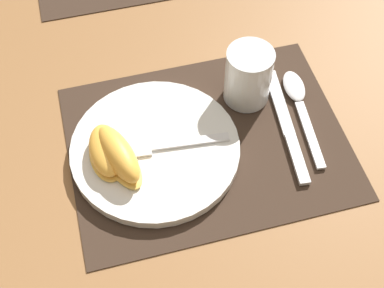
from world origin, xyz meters
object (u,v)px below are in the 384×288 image
plate (156,151)px  juice_glass (248,78)px  citrus_wedge_0 (106,149)px  citrus_wedge_1 (119,155)px  knife (287,127)px  fork (156,146)px  spoon (298,98)px

plate → juice_glass: 0.19m
citrus_wedge_0 → citrus_wedge_1: bearing=-48.2°
knife → citrus_wedge_0: citrus_wedge_0 is taller
fork → citrus_wedge_1: (-0.06, -0.01, 0.02)m
plate → fork: size_ratio=1.33×
knife → fork: 0.21m
knife → fork: bearing=178.5°
plate → juice_glass: (0.17, 0.07, 0.03)m
spoon → fork: fork is taller
knife → citrus_wedge_1: 0.27m
knife → plate: bearing=178.6°
citrus_wedge_0 → plate: bearing=-4.9°
juice_glass → citrus_wedge_1: bearing=-158.9°
citrus_wedge_0 → citrus_wedge_1: size_ratio=0.81×
juice_glass → spoon: 0.09m
juice_glass → knife: size_ratio=0.43×
citrus_wedge_0 → citrus_wedge_1: (0.02, -0.02, 0.00)m
plate → citrus_wedge_0: bearing=175.1°
plate → spoon: plate is taller
plate → juice_glass: size_ratio=2.65×
juice_glass → knife: 0.10m
citrus_wedge_1 → plate: bearing=12.1°
fork → citrus_wedge_0: size_ratio=1.98×
juice_glass → fork: 0.18m
citrus_wedge_1 → knife: bearing=1.5°
juice_glass → knife: (0.04, -0.08, -0.04)m
knife → citrus_wedge_1: citrus_wedge_1 is taller
fork → citrus_wedge_1: citrus_wedge_1 is taller
spoon → juice_glass: bearing=158.4°
fork → citrus_wedge_0: (-0.07, 0.01, 0.01)m
juice_glass → knife: bearing=-61.9°
plate → citrus_wedge_1: (-0.06, -0.01, 0.03)m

